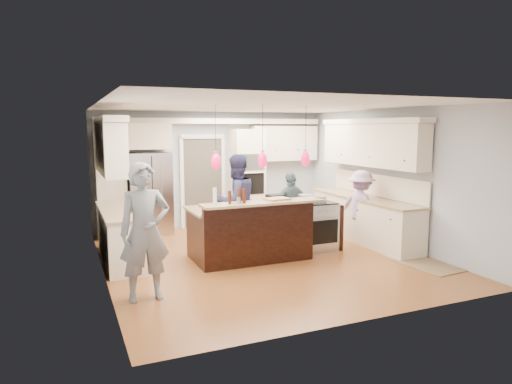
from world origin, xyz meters
TOP-DOWN VIEW (x-y plane):
  - ground_plane at (0.00, 0.00)m, footprint 6.00×6.00m
  - room_shell at (0.00, 0.00)m, footprint 5.54×6.04m
  - refrigerator at (-1.55, 2.64)m, footprint 0.90×0.70m
  - oven_column at (0.75, 2.67)m, footprint 0.72×0.69m
  - back_upper_cabinets at (-0.75, 2.76)m, footprint 5.30×0.61m
  - right_counter_run at (2.44, 0.30)m, footprint 0.64×3.10m
  - left_cabinets at (-2.44, 0.80)m, footprint 0.64×2.30m
  - kitchen_island at (-0.25, 0.07)m, footprint 2.10×1.46m
  - island_range at (1.16, 0.15)m, footprint 0.82×0.71m
  - pendant_lights at (-0.25, -0.51)m, footprint 1.75×0.15m
  - person_bar_end at (-2.30, -1.23)m, footprint 0.70×0.48m
  - person_far_left at (-0.21, 0.85)m, footprint 1.03×0.89m
  - person_far_right at (1.00, 0.85)m, footprint 0.87×0.43m
  - person_range_side at (2.25, 0.20)m, footprint 0.80×1.07m
  - floor_rug at (2.40, -1.56)m, footprint 0.83×1.14m
  - water_bottle at (-1.08, -0.51)m, footprint 0.07×0.07m
  - beer_bottle_a at (-0.84, -0.54)m, footprint 0.07×0.07m
  - beer_bottle_b at (-0.60, -0.56)m, footprint 0.08×0.08m
  - beer_bottle_c at (-0.66, -0.53)m, footprint 0.08×0.08m
  - drink_can at (-0.72, -0.63)m, footprint 0.07×0.07m
  - cutting_board at (0.04, -0.47)m, footprint 0.43×0.33m
  - pot_large at (0.93, 0.14)m, footprint 0.27×0.27m
  - pot_small at (1.27, 0.13)m, footprint 0.21×0.21m

SIDE VIEW (x-z plane):
  - ground_plane at x=0.00m, z-range 0.00..0.00m
  - floor_rug at x=2.40m, z-range 0.00..0.01m
  - island_range at x=1.16m, z-range 0.00..0.92m
  - kitchen_island at x=-0.25m, z-range -0.07..1.05m
  - person_far_right at x=1.00m, z-range 0.00..1.44m
  - person_range_side at x=2.25m, z-range 0.00..1.48m
  - refrigerator at x=-1.55m, z-range 0.00..1.80m
  - person_far_left at x=-0.21m, z-range 0.00..1.83m
  - person_bar_end at x=-2.30m, z-range 0.00..1.88m
  - pot_small at x=1.27m, z-range 0.92..1.03m
  - pot_large at x=0.93m, z-range 0.92..1.08m
  - right_counter_run at x=2.44m, z-range -0.20..2.31m
  - left_cabinets at x=-2.44m, z-range -0.20..2.31m
  - cutting_board at x=0.04m, z-range 1.12..1.15m
  - oven_column at x=0.75m, z-range 0.00..2.30m
  - drink_can at x=-0.72m, z-range 1.12..1.23m
  - beer_bottle_a at x=-0.84m, z-range 1.12..1.33m
  - beer_bottle_c at x=-0.66m, z-range 1.12..1.35m
  - beer_bottle_b at x=-0.60m, z-range 1.12..1.36m
  - water_bottle at x=-1.08m, z-range 1.12..1.39m
  - back_upper_cabinets at x=-0.75m, z-range 0.40..2.94m
  - pendant_lights at x=-0.25m, z-range 1.29..2.32m
  - room_shell at x=0.00m, z-range 0.46..3.18m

